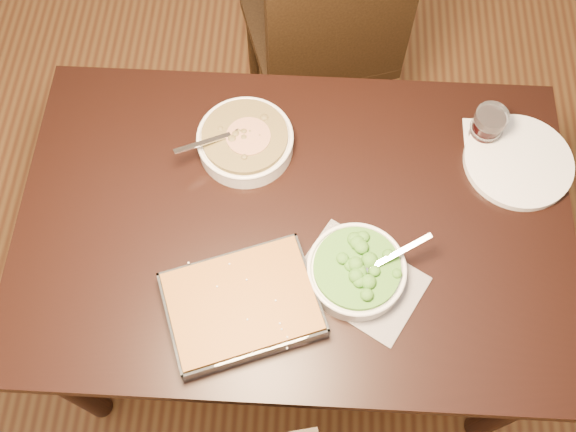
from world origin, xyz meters
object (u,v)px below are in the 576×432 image
object	(u,v)px
stew_bowl	(245,141)
table	(294,236)
chair_far	(326,41)
wine_tumbler	(488,124)
dinner_plate	(518,162)
baking_dish	(242,305)
broccoli_bowl	(356,271)

from	to	relation	value
stew_bowl	table	bearing A→B (deg)	-55.94
chair_far	wine_tumbler	bearing A→B (deg)	113.31
table	wine_tumbler	size ratio (longest dim) A/B	14.66
table	dinner_plate	world-z (taller)	dinner_plate
baking_dish	dinner_plate	bearing A→B (deg)	11.76
broccoli_bowl	chair_far	bearing A→B (deg)	95.21
baking_dish	broccoli_bowl	bearing A→B (deg)	-0.23
stew_bowl	wine_tumbler	bearing A→B (deg)	6.48
table	stew_bowl	xyz separation A→B (m)	(-0.14, 0.21, 0.13)
broccoli_bowl	baking_dish	world-z (taller)	broccoli_bowl
broccoli_bowl	baking_dish	bearing A→B (deg)	-159.84
wine_tumbler	chair_far	distance (m)	0.69
dinner_plate	chair_far	world-z (taller)	chair_far
dinner_plate	broccoli_bowl	bearing A→B (deg)	-141.66
dinner_plate	baking_dish	bearing A→B (deg)	-147.85
table	baking_dish	distance (m)	0.29
dinner_plate	chair_far	size ratio (longest dim) A/B	0.29
stew_bowl	broccoli_bowl	size ratio (longest dim) A/B	1.01
wine_tumbler	baking_dish	bearing A→B (deg)	-139.55
table	chair_far	distance (m)	0.77
broccoli_bowl	dinner_plate	xyz separation A→B (m)	(0.42, 0.33, -0.02)
table	baking_dish	size ratio (longest dim) A/B	3.42
broccoli_bowl	wine_tumbler	xyz separation A→B (m)	(0.34, 0.42, 0.02)
broccoli_bowl	baking_dish	distance (m)	0.28
table	broccoli_bowl	bearing A→B (deg)	-42.54
broccoli_bowl	chair_far	xyz separation A→B (m)	(-0.08, 0.90, -0.24)
stew_bowl	dinner_plate	bearing A→B (deg)	-0.88
baking_dish	wine_tumbler	size ratio (longest dim) A/B	4.29
baking_dish	chair_far	world-z (taller)	chair_far
baking_dish	wine_tumbler	xyz separation A→B (m)	(0.60, 0.51, 0.02)
table	dinner_plate	xyz separation A→B (m)	(0.58, 0.20, 0.10)
table	chair_far	xyz separation A→B (m)	(0.07, 0.76, -0.12)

